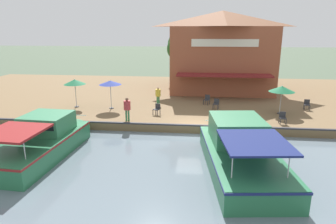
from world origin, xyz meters
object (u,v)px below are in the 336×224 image
object	(u,v)px
person_at_quay_edge	(127,106)
motorboat_nearest_quay	(45,139)
tree_downstream_bank	(198,45)
cafe_chair_mid_patio	(157,109)
waterfront_restaurant	(221,50)
motorboat_outer_channel	(238,148)
cafe_chair_far_corner_seat	(207,99)
tree_upstream_bank	(182,46)
patio_umbrella_near_quay_edge	(282,89)
patio_umbrella_mid_patio_right	(110,83)
person_mid_patio	(158,94)
cafe_chair_beside_entrance	(307,104)
cafe_chair_back_row_seat	(283,117)
cafe_chair_facing_river	(216,103)
patio_umbrella_far_corner	(75,82)

from	to	relation	value
person_at_quay_edge	motorboat_nearest_quay	bearing A→B (deg)	-37.80
tree_downstream_bank	cafe_chair_mid_patio	bearing A→B (deg)	-10.60
tree_downstream_bank	waterfront_restaurant	bearing A→B (deg)	30.38
motorboat_outer_channel	motorboat_nearest_quay	size ratio (longest dim) A/B	1.11
cafe_chair_far_corner_seat	motorboat_nearest_quay	world-z (taller)	motorboat_nearest_quay
motorboat_nearest_quay	tree_upstream_bank	bearing A→B (deg)	163.42
tree_downstream_bank	patio_umbrella_near_quay_edge	bearing A→B (deg)	25.00
tree_upstream_bank	patio_umbrella_mid_patio_right	bearing A→B (deg)	-19.74
person_mid_patio	cafe_chair_beside_entrance	bearing A→B (deg)	88.28
tree_upstream_bank	patio_umbrella_near_quay_edge	bearing A→B (deg)	31.32
patio_umbrella_near_quay_edge	tree_upstream_bank	world-z (taller)	tree_upstream_bank
waterfront_restaurant	person_mid_patio	xyz separation A→B (m)	(8.07, -5.82, -3.24)
patio_umbrella_mid_patio_right	tree_downstream_bank	world-z (taller)	tree_downstream_bank
patio_umbrella_mid_patio_right	person_at_quay_edge	xyz separation A→B (m)	(3.30, 2.19, -1.10)
cafe_chair_back_row_seat	motorboat_nearest_quay	xyz separation A→B (m)	(5.31, -14.75, -0.23)
cafe_chair_facing_river	motorboat_nearest_quay	bearing A→B (deg)	-49.02
patio_umbrella_mid_patio_right	patio_umbrella_near_quay_edge	distance (m)	13.66
patio_umbrella_near_quay_edge	cafe_chair_mid_patio	distance (m)	9.78
cafe_chair_far_corner_seat	motorboat_outer_channel	size ratio (longest dim) A/B	0.09
motorboat_outer_channel	motorboat_nearest_quay	xyz separation A→B (m)	(-0.39, -11.01, -0.07)
cafe_chair_far_corner_seat	motorboat_nearest_quay	bearing A→B (deg)	-42.53
cafe_chair_mid_patio	motorboat_nearest_quay	size ratio (longest dim) A/B	0.10
person_at_quay_edge	tree_upstream_bank	world-z (taller)	tree_upstream_bank
cafe_chair_mid_patio	cafe_chair_beside_entrance	bearing A→B (deg)	102.85
cafe_chair_beside_entrance	tree_upstream_bank	size ratio (longest dim) A/B	0.13
patio_umbrella_near_quay_edge	cafe_chair_back_row_seat	bearing A→B (deg)	-9.82
cafe_chair_facing_river	cafe_chair_mid_patio	bearing A→B (deg)	-64.51
person_mid_patio	motorboat_nearest_quay	world-z (taller)	motorboat_nearest_quay
motorboat_outer_channel	patio_umbrella_near_quay_edge	bearing A→B (deg)	153.34
person_at_quay_edge	person_mid_patio	bearing A→B (deg)	163.03
cafe_chair_far_corner_seat	tree_upstream_bank	bearing A→B (deg)	-165.83
person_at_quay_edge	cafe_chair_far_corner_seat	bearing A→B (deg)	133.89
motorboat_outer_channel	patio_umbrella_mid_patio_right	bearing A→B (deg)	-132.07
person_mid_patio	cafe_chair_far_corner_seat	bearing A→B (deg)	97.45
cafe_chair_back_row_seat	cafe_chair_facing_river	size ratio (longest dim) A/B	1.00
patio_umbrella_mid_patio_right	cafe_chair_mid_patio	size ratio (longest dim) A/B	2.83
cafe_chair_beside_entrance	tree_downstream_bank	xyz separation A→B (m)	(-12.80, -9.19, 4.06)
patio_umbrella_far_corner	cafe_chair_beside_entrance	xyz separation A→B (m)	(-1.20, 19.29, -1.69)
motorboat_nearest_quay	cafe_chair_beside_entrance	bearing A→B (deg)	118.14
patio_umbrella_far_corner	cafe_chair_facing_river	bearing A→B (deg)	93.19
patio_umbrella_far_corner	patio_umbrella_near_quay_edge	bearing A→B (deg)	88.98
cafe_chair_facing_river	motorboat_nearest_quay	distance (m)	13.65
waterfront_restaurant	cafe_chair_beside_entrance	distance (m)	11.39
waterfront_restaurant	cafe_chair_facing_river	bearing A→B (deg)	-5.06
waterfront_restaurant	patio_umbrella_far_corner	xyz separation A→B (m)	(9.65, -12.65, -2.06)
cafe_chair_back_row_seat	cafe_chair_beside_entrance	world-z (taller)	same
patio_umbrella_near_quay_edge	cafe_chair_back_row_seat	world-z (taller)	patio_umbrella_near_quay_edge
cafe_chair_back_row_seat	person_mid_patio	xyz separation A→B (m)	(-4.55, -9.47, 0.51)
patio_umbrella_near_quay_edge	motorboat_outer_channel	distance (m)	9.53
patio_umbrella_far_corner	waterfront_restaurant	bearing A→B (deg)	127.34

